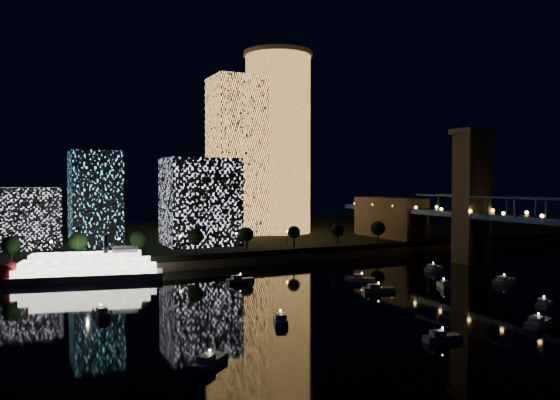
{
  "coord_description": "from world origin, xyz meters",
  "views": [
    {
      "loc": [
        -86.57,
        -102.85,
        30.64
      ],
      "look_at": [
        -11.72,
        55.0,
        24.54
      ],
      "focal_mm": 35.0,
      "sensor_mm": 36.0,
      "label": 1
    }
  ],
  "objects": [
    {
      "name": "seawall",
      "position": [
        0.0,
        82.0,
        1.5
      ],
      "size": [
        420.0,
        6.0,
        3.0
      ],
      "primitive_type": "cube",
      "color": "#6B5E4C",
      "rests_on": "ground"
    },
    {
      "name": "tower_rectangular",
      "position": [
        6.34,
        141.65,
        42.44
      ],
      "size": [
        23.54,
        23.54,
        74.89
      ],
      "primitive_type": "cube",
      "color": "#FFAE51",
      "rests_on": "far_bank"
    },
    {
      "name": "riverboat",
      "position": [
        -70.89,
        73.69,
        3.76
      ],
      "size": [
        49.63,
        19.68,
        14.67
      ],
      "color": "silver",
      "rests_on": "ground"
    },
    {
      "name": "tower_cylindrical",
      "position": [
        28.47,
        142.0,
        49.53
      ],
      "size": [
        34.0,
        34.0,
        88.81
      ],
      "color": "#FFAE51",
      "rests_on": "far_bank"
    },
    {
      "name": "street_lamps",
      "position": [
        -34.0,
        94.0,
        9.02
      ],
      "size": [
        132.7,
        0.7,
        5.65
      ],
      "color": "black",
      "rests_on": "far_bank"
    },
    {
      "name": "motorboats",
      "position": [
        -2.1,
        11.95,
        0.81
      ],
      "size": [
        121.17,
        77.59,
        2.78
      ],
      "color": "silver",
      "rests_on": "ground"
    },
    {
      "name": "esplanade_trees",
      "position": [
        -37.39,
        88.0,
        10.47
      ],
      "size": [
        166.38,
        6.56,
        8.78
      ],
      "color": "black",
      "rests_on": "far_bank"
    },
    {
      "name": "ground",
      "position": [
        0.0,
        0.0,
        0.0
      ],
      "size": [
        520.0,
        520.0,
        0.0
      ],
      "primitive_type": "plane",
      "color": "black",
      "rests_on": "ground"
    },
    {
      "name": "midrise_blocks",
      "position": [
        -65.44,
        116.69,
        21.25
      ],
      "size": [
        123.35,
        39.04,
        37.31
      ],
      "color": "silver",
      "rests_on": "far_bank"
    },
    {
      "name": "far_bank",
      "position": [
        0.0,
        160.0,
        2.5
      ],
      "size": [
        420.0,
        160.0,
        5.0
      ],
      "primitive_type": "cube",
      "color": "black",
      "rests_on": "ground"
    }
  ]
}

